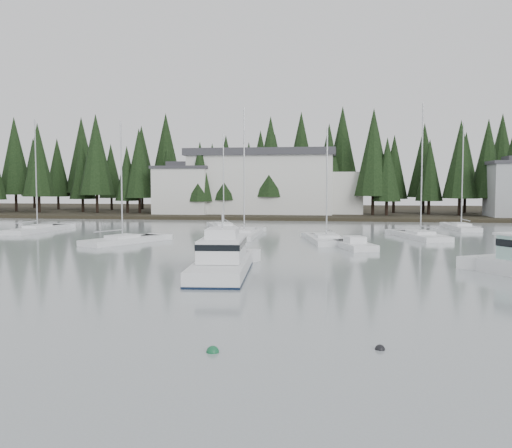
% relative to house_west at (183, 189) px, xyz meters
% --- Properties ---
extents(ground, '(260.00, 260.00, 0.00)m').
position_rel_house_west_xyz_m(ground, '(18.00, -79.00, -4.65)').
color(ground, gray).
rests_on(ground, ground).
extents(far_shore_land, '(240.00, 54.00, 1.00)m').
position_rel_house_west_xyz_m(far_shore_land, '(18.00, 18.00, -4.65)').
color(far_shore_land, black).
rests_on(far_shore_land, ground).
extents(conifer_treeline, '(200.00, 22.00, 20.00)m').
position_rel_house_west_xyz_m(conifer_treeline, '(18.00, 7.00, -4.65)').
color(conifer_treeline, black).
rests_on(conifer_treeline, ground).
extents(house_west, '(9.54, 7.42, 8.75)m').
position_rel_house_west_xyz_m(house_west, '(0.00, 0.00, 0.00)').
color(house_west, silver).
rests_on(house_west, ground).
extents(harbor_inn, '(29.50, 11.50, 10.90)m').
position_rel_house_west_xyz_m(harbor_inn, '(15.04, 3.34, 1.12)').
color(harbor_inn, silver).
rests_on(harbor_inn, ground).
extents(cabin_cruiser_center, '(4.00, 10.22, 4.29)m').
position_rel_house_west_xyz_m(cabin_cruiser_center, '(19.45, -59.98, -4.01)').
color(cabin_cruiser_center, white).
rests_on(cabin_cruiser_center, ground).
extents(sailboat_0, '(3.07, 10.83, 13.93)m').
position_rel_house_west_xyz_m(sailboat_0, '(16.49, -34.91, -4.59)').
color(sailboat_0, white).
rests_on(sailboat_0, ground).
extents(sailboat_1, '(2.73, 10.62, 13.37)m').
position_rel_house_west_xyz_m(sailboat_1, '(-8.22, -32.42, -4.59)').
color(sailboat_1, white).
rests_on(sailboat_1, ground).
extents(sailboat_2, '(5.71, 10.27, 12.22)m').
position_rel_house_west_xyz_m(sailboat_2, '(12.37, -25.77, -4.59)').
color(sailboat_2, white).
rests_on(sailboat_2, ground).
extents(sailboat_4, '(5.90, 8.71, 11.75)m').
position_rel_house_west_xyz_m(sailboat_4, '(6.47, -43.34, -4.59)').
color(sailboat_4, white).
rests_on(sailboat_4, ground).
extents(sailboat_6, '(4.40, 8.48, 11.26)m').
position_rel_house_west_xyz_m(sailboat_6, '(25.19, -39.83, -4.60)').
color(sailboat_6, white).
rests_on(sailboat_6, ground).
extents(sailboat_10, '(2.99, 9.37, 13.38)m').
position_rel_house_west_xyz_m(sailboat_10, '(40.93, -21.65, -4.58)').
color(sailboat_10, white).
rests_on(sailboat_10, ground).
extents(sailboat_11, '(5.19, 9.31, 14.06)m').
position_rel_house_west_xyz_m(sailboat_11, '(34.48, -34.33, -4.57)').
color(sailboat_11, white).
rests_on(sailboat_11, ground).
extents(runabout_1, '(3.87, 5.96, 1.42)m').
position_rel_house_west_xyz_m(runabout_1, '(27.73, -44.54, -4.52)').
color(runabout_1, white).
rests_on(runabout_1, ground).
extents(mooring_buoy_green, '(0.42, 0.42, 0.42)m').
position_rel_house_west_xyz_m(mooring_buoy_green, '(22.52, -75.79, -4.65)').
color(mooring_buoy_green, '#145933').
rests_on(mooring_buoy_green, ground).
extents(mooring_buoy_dark, '(0.34, 0.34, 0.34)m').
position_rel_house_west_xyz_m(mooring_buoy_dark, '(27.91, -74.67, -4.65)').
color(mooring_buoy_dark, black).
rests_on(mooring_buoy_dark, ground).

